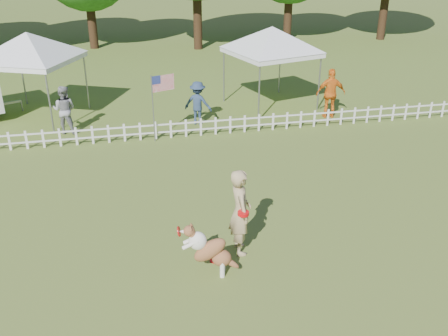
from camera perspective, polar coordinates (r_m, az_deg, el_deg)
name	(u,v)px	position (r m, az deg, el deg)	size (l,w,h in m)	color
ground	(223,258)	(10.48, -0.14, -10.24)	(120.00, 120.00, 0.00)	#4D6B22
picket_fence	(178,129)	(16.51, -5.24, 4.50)	(22.00, 0.08, 0.60)	silver
handler	(240,212)	(10.21, 1.87, -5.02)	(0.68, 0.45, 1.88)	tan
dog	(211,250)	(9.75, -1.53, -9.36)	(1.06, 0.35, 1.09)	brown
frisbee_on_turf	(215,260)	(10.40, -0.98, -10.46)	(0.24, 0.24, 0.02)	red
canopy_tent_left	(33,77)	(19.26, -20.98, 9.69)	(2.91, 2.91, 3.00)	white
canopy_tent_right	(271,68)	(19.46, 5.36, 11.31)	(2.87, 2.87, 2.97)	white
flag_pole	(153,109)	(16.01, -8.10, 6.68)	(0.83, 0.09, 2.17)	gray
spectator_a	(64,110)	(17.50, -17.77, 6.36)	(0.79, 0.61, 1.62)	gray
spectator_b	(198,103)	(17.55, -3.00, 7.42)	(0.99, 0.57, 1.53)	navy
spectator_c	(331,93)	(18.60, 12.10, 8.34)	(1.05, 0.44, 1.79)	orange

